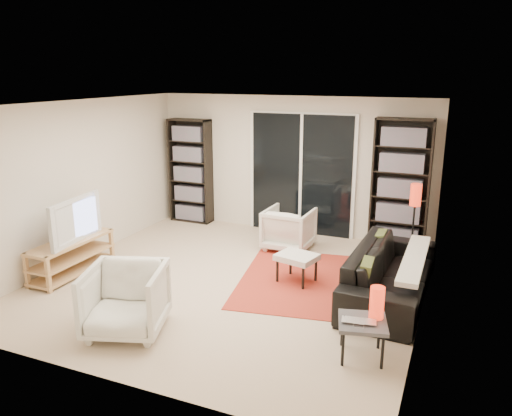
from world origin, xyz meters
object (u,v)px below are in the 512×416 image
object	(u,v)px
bookshelf_left	(191,171)
bookshelf_right	(400,185)
tv_stand	(72,256)
armchair_front	(126,300)
sofa	(391,273)
ottoman	(297,258)
side_table	(362,325)
floor_lamp	(415,204)
armchair_back	(289,229)

from	to	relation	value
bookshelf_left	bookshelf_right	world-z (taller)	bookshelf_right
tv_stand	armchair_front	xyz separation A→B (m)	(1.74, -1.07, 0.12)
bookshelf_right	sofa	xyz separation A→B (m)	(0.19, -1.98, -0.72)
bookshelf_right	ottoman	bearing A→B (deg)	-118.02
tv_stand	side_table	world-z (taller)	tv_stand
side_table	floor_lamp	xyz separation A→B (m)	(0.17, 2.92, 0.55)
bookshelf_right	tv_stand	bearing A→B (deg)	-144.23
side_table	ottoman	bearing A→B (deg)	128.03
sofa	ottoman	world-z (taller)	sofa
armchair_back	floor_lamp	world-z (taller)	floor_lamp
sofa	armchair_front	world-z (taller)	armchair_front
bookshelf_left	sofa	size ratio (longest dim) A/B	0.86
tv_stand	bookshelf_right	bearing A→B (deg)	35.77
side_table	sofa	bearing A→B (deg)	87.89
bookshelf_right	tv_stand	xyz separation A→B (m)	(-4.10, -2.95, -0.79)
bookshelf_left	sofa	world-z (taller)	bookshelf_left
bookshelf_right	armchair_back	xyz separation A→B (m)	(-1.60, -0.78, -0.71)
armchair_back	side_table	size ratio (longest dim) A/B	1.30
bookshelf_left	sofa	distance (m)	4.54
sofa	floor_lamp	distance (m)	1.50
bookshelf_left	armchair_back	size ratio (longest dim) A/B	2.62
bookshelf_right	armchair_front	world-z (taller)	bookshelf_right
armchair_back	bookshelf_left	bearing A→B (deg)	-17.03
bookshelf_left	floor_lamp	distance (m)	4.19
armchair_front	side_table	world-z (taller)	armchair_front
bookshelf_right	ottoman	world-z (taller)	bookshelf_right
ottoman	side_table	world-z (taller)	same
tv_stand	ottoman	xyz separation A→B (m)	(3.04, 0.96, 0.08)
tv_stand	floor_lamp	size ratio (longest dim) A/B	1.12
bookshelf_left	side_table	xyz separation A→B (m)	(3.98, -3.52, -0.62)
armchair_front	ottoman	world-z (taller)	armchair_front
armchair_back	armchair_front	bearing A→B (deg)	78.89
tv_stand	sofa	size ratio (longest dim) A/B	0.60
bookshelf_left	ottoman	size ratio (longest dim) A/B	3.27
tv_stand	sofa	world-z (taller)	sofa
ottoman	side_table	bearing A→B (deg)	-51.97
tv_stand	side_table	distance (m)	4.27
armchair_front	floor_lamp	distance (m)	4.37
bookshelf_left	bookshelf_right	size ratio (longest dim) A/B	0.93
tv_stand	side_table	xyz separation A→B (m)	(4.23, -0.56, 0.09)
armchair_back	ottoman	bearing A→B (deg)	116.00
bookshelf_right	side_table	distance (m)	3.59
bookshelf_left	floor_lamp	xyz separation A→B (m)	(4.15, -0.60, -0.07)
tv_stand	floor_lamp	world-z (taller)	floor_lamp
sofa	armchair_back	bearing A→B (deg)	58.02
armchair_back	side_table	xyz separation A→B (m)	(1.73, -2.74, 0.02)
bookshelf_right	ottoman	distance (m)	2.37
tv_stand	floor_lamp	xyz separation A→B (m)	(4.40, 2.36, 0.64)
ottoman	side_table	distance (m)	1.93
armchair_back	ottoman	xyz separation A→B (m)	(0.54, -1.22, 0.00)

